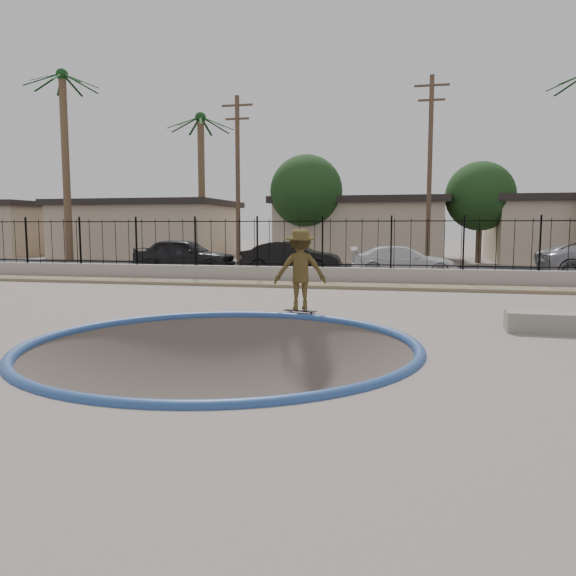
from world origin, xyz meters
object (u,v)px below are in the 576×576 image
(car_a, at_px, (185,255))
(car_b, at_px, (291,258))
(skateboard, at_px, (300,311))
(skater, at_px, (300,273))
(concrete_ledge, at_px, (548,322))
(car_c, at_px, (403,261))

(car_a, xyz_separation_m, car_b, (4.87, 0.19, -0.07))
(car_b, bearing_deg, skateboard, -168.08)
(skater, bearing_deg, car_b, -92.99)
(skater, height_order, concrete_ledge, skater)
(concrete_ledge, distance_m, car_b, 14.28)
(concrete_ledge, bearing_deg, skateboard, 165.84)
(skater, distance_m, car_a, 12.75)
(skateboard, distance_m, concrete_ledge, 5.49)
(car_a, xyz_separation_m, car_c, (9.66, -0.00, -0.14))
(car_c, bearing_deg, concrete_ledge, -170.01)
(concrete_ledge, xyz_separation_m, car_c, (-3.03, 11.74, 0.47))
(concrete_ledge, xyz_separation_m, car_b, (-7.82, 11.94, 0.54))
(concrete_ledge, bearing_deg, car_b, 123.24)
(car_b, bearing_deg, concrete_ledge, -148.14)
(skater, bearing_deg, car_c, -118.69)
(concrete_ledge, distance_m, car_a, 17.30)
(car_c, bearing_deg, skateboard, 163.11)
(skater, bearing_deg, car_a, -70.95)
(car_b, bearing_deg, skater, -168.08)
(skateboard, distance_m, car_c, 10.67)
(car_a, distance_m, car_b, 4.87)
(skater, xyz_separation_m, car_c, (2.29, 10.40, -0.30))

